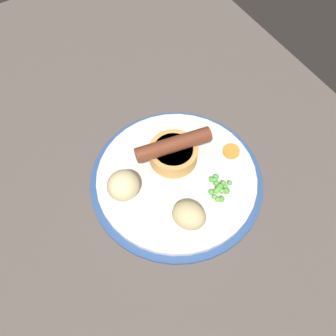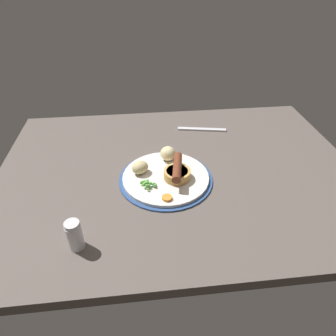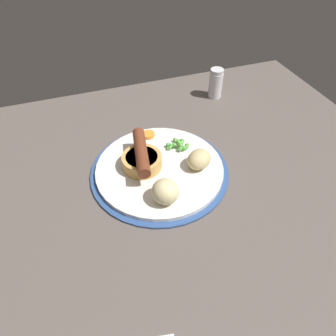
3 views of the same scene
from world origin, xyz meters
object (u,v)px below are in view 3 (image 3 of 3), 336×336
Objects in this scene: potato_chunk_1 at (165,192)px; salt_shaker at (216,83)px; carrot_slice_0 at (149,135)px; sausage_pudding at (142,158)px; potato_chunk_0 at (199,159)px; pea_pile at (177,144)px; dinner_plate at (160,170)px.

salt_shaker is at bearing -128.52° from potato_chunk_1.
salt_shaker reaches higher than carrot_slice_0.
sausage_pudding is 2.44× the size of potato_chunk_0.
sausage_pudding is at bearing 65.84° from carrot_slice_0.
potato_chunk_0 is 1.01× the size of potato_chunk_1.
salt_shaker reaches higher than pea_pile.
potato_chunk_1 is 1.85× the size of carrot_slice_0.
pea_pile is 0.62× the size of salt_shaker.
potato_chunk_0 is 28.95cm from salt_shaker.
carrot_slice_0 is at bearing -13.91° from sausage_pudding.
sausage_pudding is 9.72cm from potato_chunk_1.
potato_chunk_0 is 1.86× the size of carrot_slice_0.
dinner_plate is at bearing 38.42° from pea_pile.
sausage_pudding is 9.03cm from pea_pile.
pea_pile is 7.00cm from potato_chunk_0.
sausage_pudding reaches higher than potato_chunk_1.
sausage_pudding is at bearing 38.95° from salt_shaker.
potato_chunk_1 is (6.92, 12.52, 1.28)cm from pea_pile.
potato_chunk_1 is at bearing 79.00° from dinner_plate.
sausage_pudding is (3.17, -1.29, 2.92)cm from dinner_plate.
salt_shaker is (-24.22, -30.43, 0.18)cm from potato_chunk_1.
dinner_plate is 5.48× the size of potato_chunk_0.
sausage_pudding is 2.57× the size of pea_pile.
potato_chunk_0 is (-2.00, 6.64, 0.92)cm from pea_pile.
salt_shaker reaches higher than sausage_pudding.
potato_chunk_0 is at bearing -99.33° from sausage_pudding.
carrot_slice_0 is (6.59, -12.37, -1.48)cm from potato_chunk_0.
pea_pile is at bearing -141.58° from dinner_plate.
potato_chunk_1 reaches higher than pea_pile.
potato_chunk_1 is at bearing 51.48° from salt_shaker.
dinner_plate is 31.80cm from salt_shaker.
pea_pile is at bearing -118.93° from potato_chunk_1.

